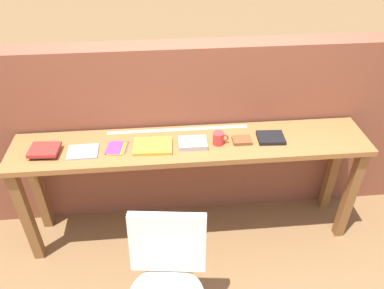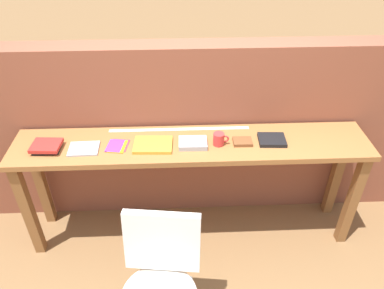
{
  "view_description": "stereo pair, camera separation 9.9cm",
  "coord_description": "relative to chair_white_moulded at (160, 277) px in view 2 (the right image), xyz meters",
  "views": [
    {
      "loc": [
        -0.19,
        -1.81,
        2.4
      ],
      "look_at": [
        0.0,
        0.25,
        0.9
      ],
      "focal_mm": 35.0,
      "sensor_mm": 36.0,
      "label": 1
    },
    {
      "loc": [
        -0.09,
        -1.81,
        2.4
      ],
      "look_at": [
        0.0,
        0.25,
        0.9
      ],
      "focal_mm": 35.0,
      "sensor_mm": 36.0,
      "label": 2
    }
  ],
  "objects": [
    {
      "name": "pamphlet_pile_colourful",
      "position": [
        -0.3,
        0.8,
        0.36
      ],
      "size": [
        0.16,
        0.17,
        0.01
      ],
      "color": "#E5334C",
      "rests_on": "sideboard"
    },
    {
      "name": "magazine_cycling",
      "position": [
        -0.52,
        0.77,
        0.36
      ],
      "size": [
        0.21,
        0.16,
        0.01
      ],
      "primitive_type": "cube",
      "rotation": [
        0.0,
        0.0,
        0.03
      ],
      "color": "#9E9EA3",
      "rests_on": "sideboard"
    },
    {
      "name": "book_stack_leftmost",
      "position": [
        -0.77,
        0.78,
        0.38
      ],
      "size": [
        0.2,
        0.17,
        0.05
      ],
      "color": "black",
      "rests_on": "sideboard"
    },
    {
      "name": "book_open_centre",
      "position": [
        -0.05,
        0.79,
        0.36
      ],
      "size": [
        0.27,
        0.2,
        0.02
      ],
      "primitive_type": "cube",
      "rotation": [
        0.0,
        0.0,
        -0.04
      ],
      "color": "gold",
      "rests_on": "sideboard"
    },
    {
      "name": "ruler_metal_back_edge",
      "position": [
        0.13,
        0.99,
        0.35
      ],
      "size": [
        1.02,
        0.03,
        0.0
      ],
      "primitive_type": "cube",
      "color": "silver",
      "rests_on": "sideboard"
    },
    {
      "name": "chair_white_moulded",
      "position": [
        0.0,
        0.0,
        0.0
      ],
      "size": [
        0.49,
        0.5,
        0.89
      ],
      "color": "silver",
      "rests_on": "ground"
    },
    {
      "name": "ground_plane",
      "position": [
        0.22,
        0.52,
        -0.53
      ],
      "size": [
        40.0,
        40.0,
        0.0
      ],
      "primitive_type": "plane",
      "color": "brown"
    },
    {
      "name": "brick_wall_back",
      "position": [
        0.22,
        1.16,
        0.21
      ],
      "size": [
        6.0,
        0.2,
        1.46
      ],
      "primitive_type": "cube",
      "color": "brown",
      "rests_on": "ground"
    },
    {
      "name": "book_grey_hardcover",
      "position": [
        0.22,
        0.79,
        0.37
      ],
      "size": [
        0.2,
        0.14,
        0.04
      ],
      "primitive_type": "cube",
      "rotation": [
        0.0,
        0.0,
        -0.01
      ],
      "color": "#9E9EA3",
      "rests_on": "sideboard"
    },
    {
      "name": "book_repair_rightmost",
      "position": [
        0.78,
        0.81,
        0.37
      ],
      "size": [
        0.19,
        0.17,
        0.03
      ],
      "primitive_type": "cube",
      "rotation": [
        0.0,
        0.0,
        -0.06
      ],
      "color": "black",
      "rests_on": "sideboard"
    },
    {
      "name": "leather_journal_brown",
      "position": [
        0.57,
        0.8,
        0.37
      ],
      "size": [
        0.13,
        0.1,
        0.02
      ],
      "primitive_type": "cube",
      "rotation": [
        0.0,
        0.0,
        -0.01
      ],
      "color": "brown",
      "rests_on": "sideboard"
    },
    {
      "name": "sideboard",
      "position": [
        0.22,
        0.82,
        0.21
      ],
      "size": [
        2.5,
        0.44,
        0.88
      ],
      "color": "#996033",
      "rests_on": "ground"
    },
    {
      "name": "mug",
      "position": [
        0.4,
        0.79,
        0.4
      ],
      "size": [
        0.11,
        0.08,
        0.09
      ],
      "color": "red",
      "rests_on": "sideboard"
    }
  ]
}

